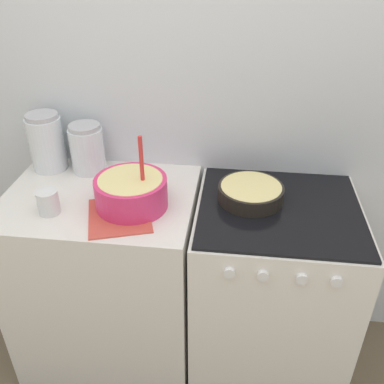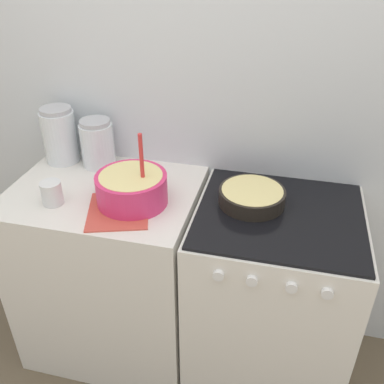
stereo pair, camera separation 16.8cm
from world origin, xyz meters
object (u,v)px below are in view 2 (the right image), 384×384
object	(u,v)px
baking_pan	(252,196)
storage_jar_left	(60,139)
mixing_bowl	(132,187)
storage_jar_middle	(98,146)
tin_can	(52,193)
stove	(269,298)

from	to	relation	value
baking_pan	storage_jar_left	bearing A→B (deg)	169.85
mixing_bowl	storage_jar_middle	xyz separation A→B (m)	(-0.26, 0.27, 0.02)
baking_pan	tin_can	world-z (taller)	tin_can
mixing_bowl	baking_pan	distance (m)	0.48
stove	storage_jar_middle	world-z (taller)	storage_jar_middle
baking_pan	mixing_bowl	bearing A→B (deg)	-167.36
mixing_bowl	storage_jar_middle	size ratio (longest dim) A/B	1.38
stove	mixing_bowl	size ratio (longest dim) A/B	3.00
baking_pan	tin_can	xyz separation A→B (m)	(-0.77, -0.19, 0.01)
stove	storage_jar_middle	size ratio (longest dim) A/B	4.14
mixing_bowl	tin_can	bearing A→B (deg)	-165.04
baking_pan	storage_jar_left	xyz separation A→B (m)	(-0.91, 0.16, 0.08)
storage_jar_left	tin_can	size ratio (longest dim) A/B	2.74
baking_pan	storage_jar_middle	size ratio (longest dim) A/B	1.20
baking_pan	tin_can	distance (m)	0.79
baking_pan	storage_jar_middle	bearing A→B (deg)	167.35
mixing_bowl	storage_jar_middle	world-z (taller)	mixing_bowl
storage_jar_left	storage_jar_middle	bearing A→B (deg)	-0.00
storage_jar_left	storage_jar_middle	world-z (taller)	storage_jar_left
stove	storage_jar_left	bearing A→B (deg)	168.60
mixing_bowl	storage_jar_left	xyz separation A→B (m)	(-0.45, 0.27, 0.04)
storage_jar_left	tin_can	bearing A→B (deg)	-68.12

